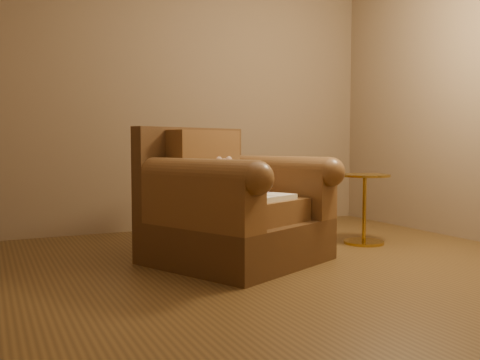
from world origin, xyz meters
name	(u,v)px	position (x,y,z in m)	size (l,w,h in m)	color
floor	(290,270)	(0.00, 0.00, 0.00)	(4.00, 4.00, 0.00)	brown
room	(292,10)	(0.00, 0.00, 1.71)	(4.02, 4.02, 2.71)	#766049
armchair	(232,209)	(-0.23, 0.43, 0.37)	(1.40, 1.38, 0.97)	#4E321A
teddy_bear	(226,181)	(-0.23, 0.53, 0.57)	(0.21, 0.25, 0.30)	#CCA48E
guidebook	(262,198)	(-0.13, 0.15, 0.48)	(0.53, 0.44, 0.04)	beige
side_table	(364,206)	(1.04, 0.53, 0.32)	(0.42, 0.42, 0.59)	gold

